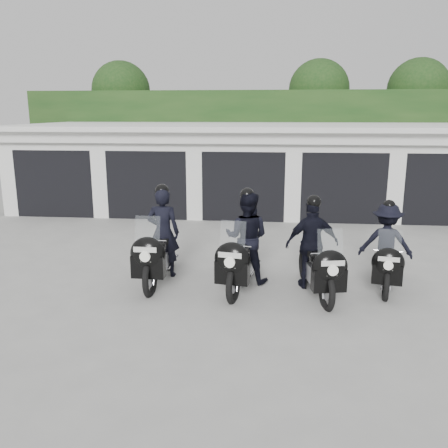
# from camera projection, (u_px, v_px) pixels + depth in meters

# --- Properties ---
(ground) EXTENTS (80.00, 80.00, 0.00)m
(ground) POSITION_uv_depth(u_px,v_px,m) (227.00, 280.00, 9.87)
(ground) COLOR #9F9E99
(ground) RESTS_ON ground
(garage_block) EXTENTS (16.40, 6.80, 2.96)m
(garage_block) POSITION_uv_depth(u_px,v_px,m) (247.00, 167.00, 17.34)
(garage_block) COLOR white
(garage_block) RESTS_ON ground
(background_vegetation) EXTENTS (20.00, 3.90, 5.80)m
(background_vegetation) POSITION_uv_depth(u_px,v_px,m) (261.00, 126.00, 21.69)
(background_vegetation) COLOR #183814
(background_vegetation) RESTS_ON ground
(police_bike_a) EXTENTS (0.72, 2.33, 2.03)m
(police_bike_a) POSITION_uv_depth(u_px,v_px,m) (160.00, 243.00, 9.66)
(police_bike_a) COLOR black
(police_bike_a) RESTS_ON ground
(police_bike_b) EXTENTS (1.06, 2.29, 2.01)m
(police_bike_b) POSITION_uv_depth(u_px,v_px,m) (244.00, 244.00, 9.42)
(police_bike_b) COLOR black
(police_bike_b) RESTS_ON ground
(police_bike_c) EXTENTS (1.14, 2.19, 1.92)m
(police_bike_c) POSITION_uv_depth(u_px,v_px,m) (315.00, 251.00, 9.10)
(police_bike_c) COLOR black
(police_bike_c) RESTS_ON ground
(police_bike_d) EXTENTS (1.14, 2.01, 1.77)m
(police_bike_d) POSITION_uv_depth(u_px,v_px,m) (386.00, 248.00, 9.45)
(police_bike_d) COLOR black
(police_bike_d) RESTS_ON ground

